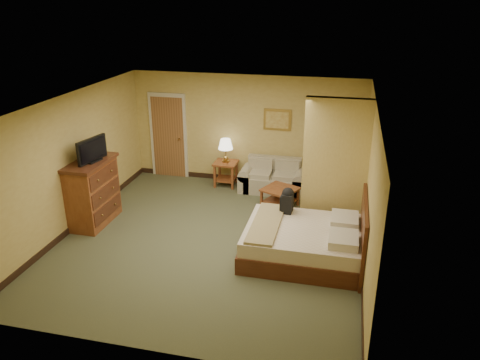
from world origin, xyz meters
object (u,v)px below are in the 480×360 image
(loveseat, at_px, (273,181))
(dresser, at_px, (93,192))
(coffee_table, at_px, (280,194))
(bed, at_px, (308,242))

(loveseat, relative_size, dresser, 1.16)
(coffee_table, bearing_deg, loveseat, 109.44)
(bed, bearing_deg, dresser, 174.76)
(loveseat, bearing_deg, dresser, -143.16)
(loveseat, height_order, coffee_table, loveseat)
(coffee_table, bearing_deg, bed, -68.12)
(bed, bearing_deg, loveseat, 111.17)
(coffee_table, bearing_deg, dresser, -155.80)
(dresser, bearing_deg, coffee_table, 24.20)
(loveseat, bearing_deg, bed, -68.83)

